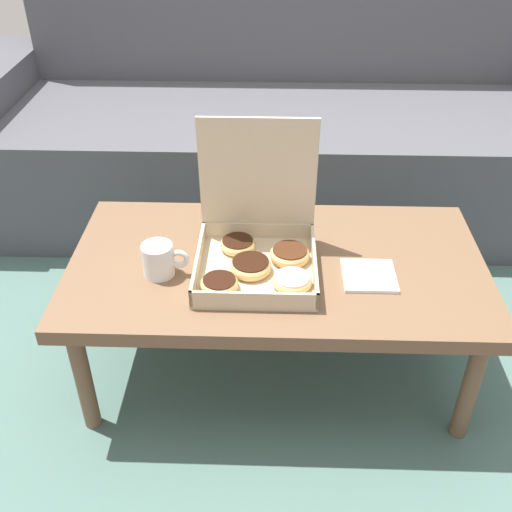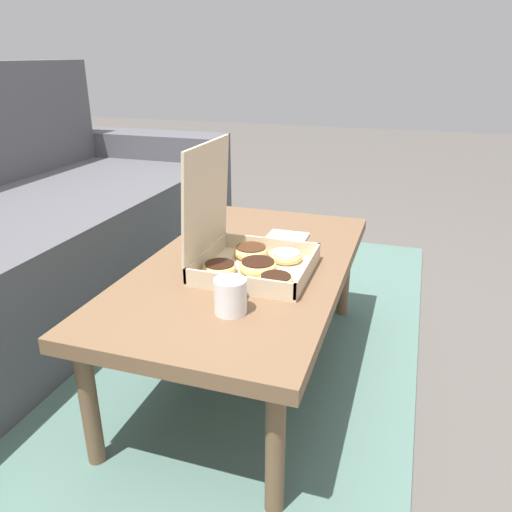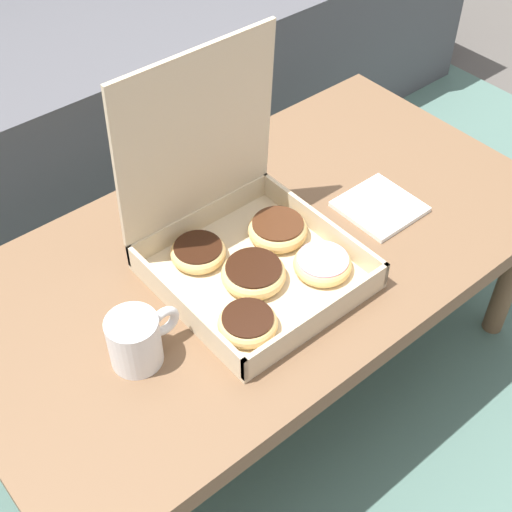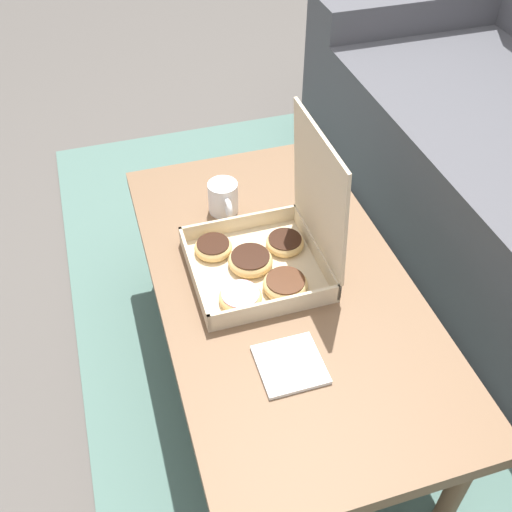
# 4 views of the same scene
# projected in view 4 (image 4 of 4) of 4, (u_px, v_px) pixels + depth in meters

# --- Properties ---
(ground_plane) EXTENTS (12.00, 12.00, 0.00)m
(ground_plane) POSITION_uv_depth(u_px,v_px,m) (337.00, 363.00, 1.73)
(ground_plane) COLOR #514C47
(area_rug) EXTENTS (2.65, 2.02, 0.01)m
(area_rug) POSITION_uv_depth(u_px,v_px,m) (430.00, 338.00, 1.79)
(area_rug) COLOR #4C6B60
(area_rug) RESTS_ON ground_plane
(coffee_table) EXTENTS (1.09, 0.59, 0.39)m
(coffee_table) POSITION_uv_depth(u_px,v_px,m) (282.00, 293.00, 1.44)
(coffee_table) COLOR brown
(coffee_table) RESTS_ON ground_plane
(pastry_box) EXTENTS (0.30, 0.31, 0.36)m
(pastry_box) POSITION_uv_depth(u_px,v_px,m) (268.00, 253.00, 1.41)
(pastry_box) COLOR beige
(pastry_box) RESTS_ON coffee_table
(coffee_mug) EXTENTS (0.12, 0.08, 0.09)m
(coffee_mug) POSITION_uv_depth(u_px,v_px,m) (223.00, 198.00, 1.58)
(coffee_mug) COLOR white
(coffee_mug) RESTS_ON coffee_table
(napkin_stack) EXTENTS (0.13, 0.13, 0.01)m
(napkin_stack) POSITION_uv_depth(u_px,v_px,m) (290.00, 365.00, 1.24)
(napkin_stack) COLOR white
(napkin_stack) RESTS_ON coffee_table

